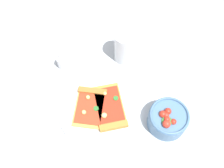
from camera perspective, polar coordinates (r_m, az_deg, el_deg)
name	(u,v)px	position (r m, az deg, el deg)	size (l,w,h in m)	color
ground_plane	(106,109)	(0.97, -1.16, -4.92)	(2.40, 2.40, 0.00)	#B2B7BC
plate	(99,110)	(0.97, -2.50, -5.21)	(0.27, 0.27, 0.01)	white
pizza_slice_near	(90,104)	(0.96, -4.34, -4.05)	(0.16, 0.12, 0.02)	gold
pizza_slice_far	(110,110)	(0.95, -0.39, -5.25)	(0.17, 0.11, 0.02)	gold
salad_bowl	(168,119)	(0.94, 10.97, -6.78)	(0.13, 0.13, 0.08)	#4C7299
soda_glass	(124,47)	(1.02, 2.44, 7.24)	(0.07, 0.07, 0.13)	silver
pepper_shaker	(61,62)	(1.04, -9.96, 4.37)	(0.03, 0.03, 0.07)	silver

